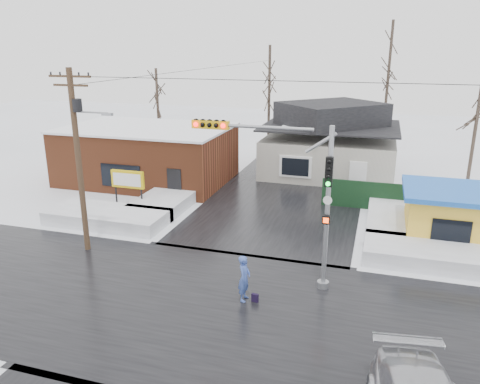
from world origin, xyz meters
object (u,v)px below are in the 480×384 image
(traffic_signal, at_px, (290,184))
(utility_pole, at_px, (79,151))
(marquee_sign, at_px, (128,181))
(pedestrian, at_px, (244,279))
(kiosk, at_px, (447,215))

(traffic_signal, bearing_deg, utility_pole, 177.05)
(traffic_signal, distance_m, marquee_sign, 13.42)
(traffic_signal, xyz_separation_m, pedestrian, (-1.37, -1.93, -3.57))
(traffic_signal, xyz_separation_m, kiosk, (7.07, 7.03, -3.08))
(utility_pole, relative_size, marquee_sign, 3.53)
(marquee_sign, bearing_deg, traffic_signal, -29.72)
(traffic_signal, height_order, kiosk, traffic_signal)
(traffic_signal, distance_m, kiosk, 10.43)
(traffic_signal, distance_m, utility_pole, 10.39)
(utility_pole, bearing_deg, marquee_sign, 100.13)
(kiosk, bearing_deg, marquee_sign, -178.45)
(traffic_signal, height_order, marquee_sign, traffic_signal)
(marquee_sign, bearing_deg, kiosk, 1.55)
(utility_pole, relative_size, kiosk, 1.96)
(marquee_sign, relative_size, pedestrian, 1.31)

